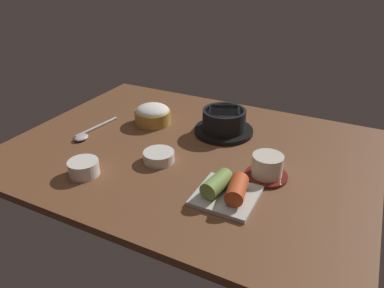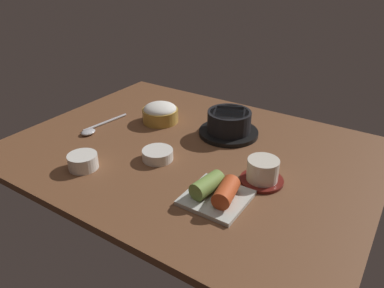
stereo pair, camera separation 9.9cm
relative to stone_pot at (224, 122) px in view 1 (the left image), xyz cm
name	(u,v)px [view 1 (the left image)]	position (x,y,z in cm)	size (l,w,h in cm)	color
dining_table	(189,152)	(-4.82, -13.94, -4.54)	(100.00, 76.00, 2.00)	brown
stone_pot	(224,122)	(0.00, 0.00, 0.00)	(17.97, 17.97, 7.52)	black
rice_bowl	(153,114)	(-23.06, -3.81, -0.42)	(11.54, 11.54, 6.34)	#B78C38
tea_cup_with_saucer	(267,167)	(18.81, -18.20, -0.63)	(10.52, 10.52, 6.14)	maroon
banchan_cup_center	(159,156)	(-8.83, -23.49, -2.01)	(8.27, 8.27, 2.82)	white
kimchi_plate	(227,190)	(13.17, -30.41, -1.49)	(13.62, 13.62, 5.14)	silver
side_bowl_near	(84,167)	(-22.18, -37.35, -1.50)	(7.60, 7.60, 3.81)	white
spoon	(87,134)	(-36.18, -20.42, -2.93)	(4.55, 19.04, 1.35)	#B7B7BC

